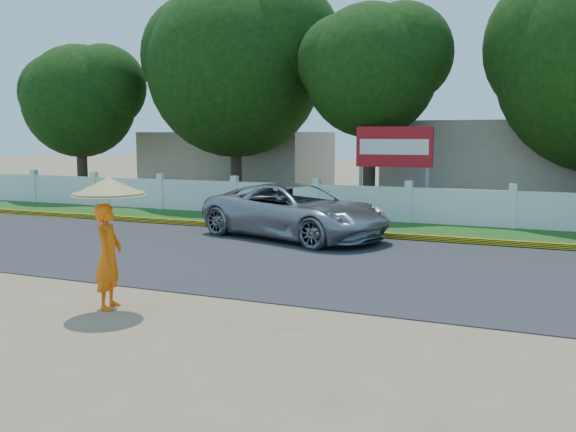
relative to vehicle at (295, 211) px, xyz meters
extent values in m
plane|color=#9E8460|center=(2.04, -7.18, -0.72)|extent=(120.00, 120.00, 0.00)
cube|color=#38383A|center=(2.04, -2.68, -0.71)|extent=(60.00, 7.00, 0.02)
cube|color=#2D601E|center=(2.04, 2.57, -0.70)|extent=(60.00, 3.50, 0.03)
cube|color=yellow|center=(2.04, 0.87, -0.64)|extent=(40.00, 0.18, 0.16)
cube|color=silver|center=(2.04, 4.02, -0.17)|extent=(40.00, 0.10, 1.10)
cube|color=#B7AD99|center=(5.04, 10.82, 0.88)|extent=(10.00, 6.00, 3.20)
cube|color=#B7AD99|center=(-7.96, 11.82, 0.68)|extent=(8.00, 5.00, 2.80)
imported|color=#93959A|center=(0.00, 0.00, 0.00)|extent=(5.63, 3.85, 1.43)
imported|color=orange|center=(-0.02, -7.40, 0.11)|extent=(0.57, 0.70, 1.65)
cylinder|color=gray|center=(0.03, -7.40, 0.74)|extent=(0.02, 0.02, 1.07)
cone|color=tan|center=(0.03, -7.40, 1.20)|extent=(1.13, 1.13, 0.27)
cylinder|color=gray|center=(0.18, 5.12, 0.28)|extent=(0.12, 0.12, 2.00)
cylinder|color=gray|center=(2.38, 5.12, 0.28)|extent=(0.12, 0.12, 2.00)
cube|color=#AB121A|center=(1.28, 5.12, 1.58)|extent=(2.50, 0.12, 1.30)
cube|color=silver|center=(1.28, 5.06, 1.58)|extent=(2.25, 0.02, 0.49)
cylinder|color=#473828|center=(-5.84, 7.68, 0.96)|extent=(0.44, 0.44, 3.36)
sphere|color=#1A420F|center=(-5.84, 7.68, 4.56)|extent=(6.98, 6.98, 6.98)
cylinder|color=#473828|center=(-12.69, 6.50, 0.68)|extent=(0.44, 0.44, 2.79)
sphere|color=#1A420F|center=(-12.69, 6.50, 3.38)|extent=(4.74, 4.74, 4.74)
cylinder|color=#473828|center=(0.03, 6.60, 1.09)|extent=(0.44, 0.44, 3.61)
sphere|color=#1A420F|center=(0.03, 6.60, 4.16)|extent=(4.62, 4.62, 4.62)
camera|label=1|loc=(6.43, -15.24, 1.99)|focal=40.00mm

